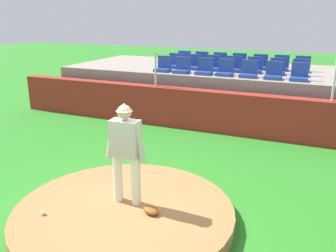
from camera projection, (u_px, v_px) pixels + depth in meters
name	position (u px, v px, depth m)	size (l,w,h in m)	color
ground_plane	(124.00, 219.00, 6.03)	(60.00, 60.00, 0.00)	#2A8022
pitchers_mound	(124.00, 213.00, 6.00)	(3.65, 3.65, 0.21)	#9F7141
pitcher	(126.00, 147.00, 5.86)	(0.74, 0.28, 1.73)	white
baseball	(43.00, 213.00, 5.74)	(0.07, 0.07, 0.07)	white
fielding_glove	(151.00, 210.00, 5.78)	(0.30, 0.20, 0.11)	brown
brick_barrier	(215.00, 111.00, 10.40)	(13.64, 0.40, 1.19)	maroon
fence_post_left	(156.00, 69.00, 10.79)	(0.06, 0.06, 1.03)	silver
fence_post_right	(334.00, 81.00, 8.91)	(0.06, 0.06, 1.03)	silver
bleacher_platform	(236.00, 90.00, 12.66)	(11.80, 4.22, 1.47)	gray
stadium_chair_0	(163.00, 67.00, 11.83)	(0.48, 0.44, 0.50)	#254399
stadium_chair_1	(182.00, 68.00, 11.53)	(0.48, 0.44, 0.50)	#254399
stadium_chair_2	(205.00, 69.00, 11.27)	(0.48, 0.44, 0.50)	#254399
stadium_chair_3	(225.00, 70.00, 11.04)	(0.48, 0.44, 0.50)	#254399
stadium_chair_4	(249.00, 72.00, 10.76)	(0.48, 0.44, 0.50)	#254399
stadium_chair_5	(274.00, 73.00, 10.47)	(0.48, 0.44, 0.50)	#254399
stadium_chair_6	(299.00, 75.00, 10.19)	(0.48, 0.44, 0.50)	#254399
stadium_chair_7	(175.00, 63.00, 12.61)	(0.48, 0.44, 0.50)	#254399
stadium_chair_8	(193.00, 65.00, 12.31)	(0.48, 0.44, 0.50)	#254399
stadium_chair_9	(213.00, 66.00, 12.06)	(0.48, 0.44, 0.50)	#254399
stadium_chair_10	(233.00, 67.00, 11.79)	(0.48, 0.44, 0.50)	#254399
stadium_chair_11	(254.00, 68.00, 11.56)	(0.48, 0.44, 0.50)	#254399
stadium_chair_12	(277.00, 69.00, 11.26)	(0.48, 0.44, 0.50)	#254399
stadium_chair_13	(300.00, 71.00, 10.97)	(0.48, 0.44, 0.50)	#254399
stadium_chair_14	(183.00, 60.00, 13.41)	(0.48, 0.44, 0.50)	#254399
stadium_chair_15	(201.00, 61.00, 13.15)	(0.48, 0.44, 0.50)	#254399
stadium_chair_16	(219.00, 62.00, 12.86)	(0.48, 0.44, 0.50)	#254399
stadium_chair_17	(239.00, 63.00, 12.60)	(0.48, 0.44, 0.50)	#254399
stadium_chair_18	(260.00, 65.00, 12.29)	(0.48, 0.44, 0.50)	#254399
stadium_chair_19	(281.00, 66.00, 12.07)	(0.48, 0.44, 0.50)	#254399
stadium_chair_20	(302.00, 67.00, 11.79)	(0.48, 0.44, 0.50)	#254399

